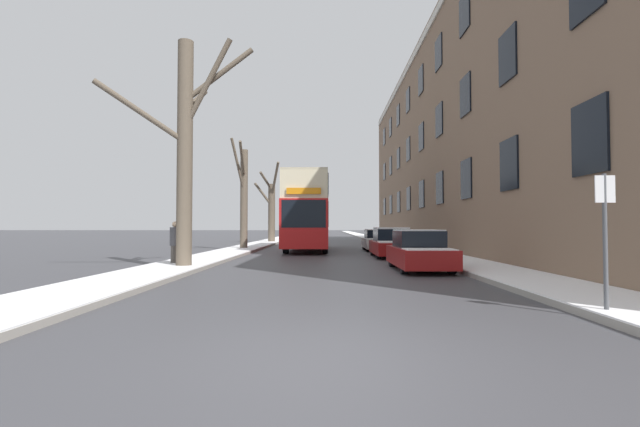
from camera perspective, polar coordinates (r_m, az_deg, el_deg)
The scene contains 13 objects.
ground_plane at distance 5.09m, azimuth 1.08°, elevation -18.75°, with size 320.00×320.00×0.00m, color #424247.
sidewalk_left at distance 58.12m, azimuth -4.31°, elevation -3.11°, with size 2.20×130.00×0.16m.
sidewalk_right at distance 58.13m, azimuth 6.11°, elevation -3.10°, with size 2.20×130.00×0.16m.
terrace_facade_right at distance 31.10m, azimuth 21.62°, elevation 8.97°, with size 9.10×46.57×14.38m.
bare_tree_left_0 at distance 15.64m, azimuth -17.49°, elevation 8.65°, with size 4.89×2.75×7.94m.
bare_tree_left_1 at distance 27.05m, azimuth -10.17°, elevation 2.41°, with size 0.96×3.13×6.77m.
bare_tree_left_2 at distance 38.22m, azimuth -6.53°, elevation 0.60°, with size 2.46×2.30×7.02m.
double_decker_bus at distance 26.57m, azimuth -1.62°, elevation 0.55°, with size 2.53×10.02×4.51m.
parked_car_0 at distance 14.98m, azimuth 13.06°, elevation -4.95°, with size 1.69×3.96×1.38m.
parked_car_1 at distance 21.05m, azimuth 9.51°, elevation -3.96°, with size 1.78×4.22×1.44m.
parked_car_2 at distance 26.58m, azimuth 7.70°, elevation -3.61°, with size 1.68×3.95×1.30m.
pedestrian_left_sidewalk at distance 16.61m, azimuth -18.79°, elevation -3.61°, with size 0.36×0.36×1.67m.
street_sign_post at distance 8.27m, azimuth 33.76°, elevation -2.39°, with size 0.32×0.07×2.34m.
Camera 1 is at (-0.02, -4.87, 1.49)m, focal length 24.00 mm.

